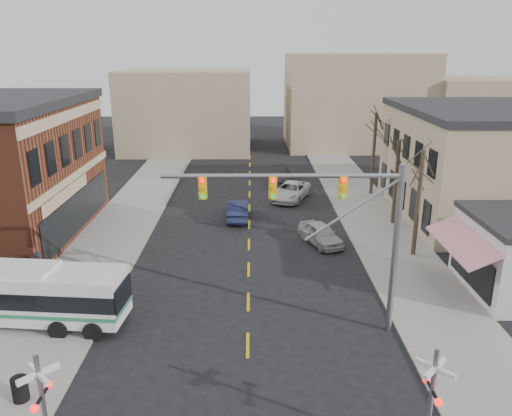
% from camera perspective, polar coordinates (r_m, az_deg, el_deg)
% --- Properties ---
extents(ground, '(160.00, 160.00, 0.00)m').
position_cam_1_polar(ground, '(21.47, -1.00, -18.35)').
color(ground, black).
rests_on(ground, ground).
extents(sidewalk_west, '(5.00, 60.00, 0.12)m').
position_cam_1_polar(sidewalk_west, '(40.58, -14.32, -0.84)').
color(sidewalk_west, gray).
rests_on(sidewalk_west, ground).
extents(sidewalk_east, '(5.00, 60.00, 0.12)m').
position_cam_1_polar(sidewalk_east, '(40.48, 12.79, -0.76)').
color(sidewalk_east, gray).
rests_on(sidewalk_east, ground).
extents(tree_east_a, '(0.28, 0.28, 6.75)m').
position_cam_1_polar(tree_east_a, '(32.41, 18.04, 0.49)').
color(tree_east_a, '#382B21').
rests_on(tree_east_a, sidewalk_east).
extents(tree_east_b, '(0.28, 0.28, 6.30)m').
position_cam_1_polar(tree_east_b, '(38.06, 15.69, 2.87)').
color(tree_east_b, '#382B21').
rests_on(tree_east_b, sidewalk_east).
extents(tree_east_c, '(0.28, 0.28, 7.20)m').
position_cam_1_polar(tree_east_c, '(45.54, 13.29, 6.04)').
color(tree_east_c, '#382B21').
rests_on(tree_east_c, sidewalk_east).
extents(transit_bus, '(11.04, 3.38, 2.80)m').
position_cam_1_polar(transit_bus, '(26.61, -26.16, -8.73)').
color(transit_bus, silver).
rests_on(transit_bus, ground).
extents(traffic_signal_mast, '(10.40, 0.30, 8.00)m').
position_cam_1_polar(traffic_signal_mast, '(21.96, 8.87, -0.74)').
color(traffic_signal_mast, gray).
rests_on(traffic_signal_mast, ground).
extents(rr_crossing_west, '(5.60, 1.36, 4.00)m').
position_cam_1_polar(rr_crossing_west, '(17.77, -21.70, -20.71)').
color(rr_crossing_west, gray).
rests_on(rr_crossing_west, ground).
extents(rr_crossing_east, '(5.60, 1.36, 4.00)m').
position_cam_1_polar(rr_crossing_east, '(17.62, 17.92, -20.61)').
color(rr_crossing_east, gray).
rests_on(rr_crossing_east, ground).
extents(trash_bin, '(0.60, 0.60, 0.95)m').
position_cam_1_polar(trash_bin, '(21.58, -25.36, -18.19)').
color(trash_bin, black).
rests_on(trash_bin, sidewalk_west).
extents(car_a, '(3.06, 4.45, 1.41)m').
position_cam_1_polar(car_a, '(33.97, 7.40, -2.94)').
color(car_a, '#A2A1A6').
rests_on(car_a, ground).
extents(car_b, '(1.62, 4.57, 1.50)m').
position_cam_1_polar(car_b, '(38.56, -2.10, -0.18)').
color(car_b, '#171D3B').
rests_on(car_b, ground).
extents(car_c, '(4.26, 5.85, 1.48)m').
position_cam_1_polar(car_c, '(43.65, 4.00, 1.94)').
color(car_c, silver).
rests_on(car_c, ground).
extents(car_d, '(2.56, 5.05, 1.40)m').
position_cam_1_polar(car_d, '(48.93, 2.81, 3.67)').
color(car_d, '#3B3B40').
rests_on(car_d, ground).
extents(pedestrian_near, '(0.56, 0.72, 1.74)m').
position_cam_1_polar(pedestrian_near, '(26.34, -24.07, -10.19)').
color(pedestrian_near, '#544443').
rests_on(pedestrian_near, sidewalk_west).
extents(pedestrian_far, '(1.17, 1.15, 1.90)m').
position_cam_1_polar(pedestrian_far, '(30.17, -23.44, -6.35)').
color(pedestrian_far, '#363F5F').
rests_on(pedestrian_far, sidewalk_west).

